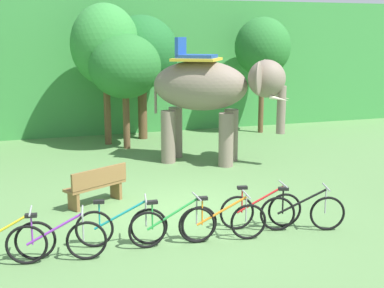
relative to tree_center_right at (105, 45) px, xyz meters
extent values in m
plane|color=#567F47|center=(0.33, -7.75, -3.49)|extent=(80.00, 80.00, 0.00)
cube|color=#3D8E42|center=(0.33, 4.79, -0.90)|extent=(36.00, 6.00, 5.20)
cylinder|color=brown|center=(0.00, 0.00, -2.37)|extent=(0.24, 0.24, 2.25)
ellipsoid|color=#338438|center=(0.00, 0.00, 0.02)|extent=(2.38, 2.38, 2.82)
cylinder|color=brown|center=(0.50, -0.90, -2.57)|extent=(0.23, 0.23, 1.84)
ellipsoid|color=#28702D|center=(0.50, -0.90, -0.68)|extent=(2.43, 2.43, 2.16)
cylinder|color=brown|center=(1.41, 0.60, -2.48)|extent=(0.33, 0.33, 2.03)
ellipsoid|color=#1E6028|center=(1.41, 0.60, -0.27)|extent=(2.71, 2.71, 2.66)
cylinder|color=brown|center=(6.18, 0.35, -2.32)|extent=(0.21, 0.21, 2.36)
ellipsoid|color=#28702D|center=(6.18, 0.35, -0.11)|extent=(2.18, 2.18, 2.28)
ellipsoid|color=gray|center=(2.27, -3.46, -1.14)|extent=(3.19, 2.77, 1.50)
cylinder|color=gray|center=(3.23, -3.64, -2.69)|extent=(0.44, 0.44, 1.60)
cylinder|color=gray|center=(2.81, -4.28, -2.69)|extent=(0.44, 0.44, 1.60)
cylinder|color=gray|center=(1.73, -2.65, -2.69)|extent=(0.44, 0.44, 1.60)
cylinder|color=gray|center=(1.31, -3.29, -2.69)|extent=(0.44, 0.44, 1.60)
ellipsoid|color=gray|center=(3.94, -4.57, -0.89)|extent=(1.47, 1.44, 1.10)
ellipsoid|color=gray|center=(4.16, -3.97, -0.84)|extent=(0.60, 0.79, 0.96)
ellipsoid|color=gray|center=(3.47, -5.00, -0.84)|extent=(0.60, 0.79, 0.96)
cylinder|color=gray|center=(4.31, -4.82, -1.79)|extent=(0.26, 0.26, 1.40)
cone|color=beige|center=(4.39, -4.60, -1.44)|extent=(0.54, 0.41, 0.21)
cone|color=beige|center=(4.15, -4.97, -1.44)|extent=(0.54, 0.41, 0.21)
cube|color=gold|center=(2.19, -3.41, -0.36)|extent=(1.82, 1.83, 0.08)
cube|color=#1E4799|center=(2.19, -3.41, -0.27)|extent=(1.41, 1.36, 0.10)
cube|color=#1E4799|center=(1.77, -3.13, 0.01)|extent=(0.58, 0.81, 0.56)
cylinder|color=gray|center=(1.09, -2.68, -1.59)|extent=(0.08, 0.08, 0.90)
torus|color=black|center=(-2.80, -9.34, -3.14)|extent=(0.71, 0.11, 0.71)
cylinder|color=yellow|center=(-3.32, -9.30, -2.89)|extent=(0.97, 0.13, 0.54)
cylinder|color=#9E9EA3|center=(-2.85, -9.34, -2.86)|extent=(0.03, 0.03, 0.55)
cylinder|color=#9E9EA3|center=(-2.85, -9.34, -2.59)|extent=(0.08, 0.52, 0.03)
torus|color=black|center=(-2.95, -9.49, -3.14)|extent=(0.71, 0.15, 0.71)
torus|color=black|center=(-1.96, -9.63, -3.14)|extent=(0.71, 0.15, 0.71)
cylinder|color=purple|center=(-2.48, -9.55, -2.89)|extent=(0.97, 0.17, 0.54)
cylinder|color=purple|center=(-2.85, -9.50, -2.88)|extent=(0.03, 0.03, 0.52)
cube|color=black|center=(-2.85, -9.50, -2.62)|extent=(0.21, 0.13, 0.06)
cylinder|color=#9E9EA3|center=(-2.01, -9.62, -2.86)|extent=(0.03, 0.03, 0.55)
cylinder|color=#9E9EA3|center=(-2.01, -9.62, -2.59)|extent=(0.10, 0.52, 0.03)
torus|color=black|center=(-1.75, -9.12, -3.14)|extent=(0.71, 0.18, 0.71)
torus|color=black|center=(-0.77, -9.30, -3.14)|extent=(0.71, 0.18, 0.71)
cylinder|color=teal|center=(-1.28, -9.21, -2.89)|extent=(0.96, 0.22, 0.54)
cylinder|color=teal|center=(-1.65, -9.14, -2.88)|extent=(0.03, 0.03, 0.52)
cube|color=black|center=(-1.65, -9.14, -2.62)|extent=(0.22, 0.14, 0.06)
cylinder|color=#9E9EA3|center=(-0.82, -9.29, -2.86)|extent=(0.03, 0.03, 0.55)
cylinder|color=#9E9EA3|center=(-0.82, -9.29, -2.59)|extent=(0.13, 0.52, 0.03)
torus|color=black|center=(-0.84, -9.46, -3.14)|extent=(0.71, 0.07, 0.71)
torus|color=black|center=(0.16, -9.49, -3.14)|extent=(0.71, 0.07, 0.71)
cylinder|color=green|center=(-0.36, -9.47, -2.89)|extent=(0.97, 0.07, 0.54)
cylinder|color=green|center=(-0.74, -9.47, -2.88)|extent=(0.03, 0.03, 0.52)
cube|color=black|center=(-0.74, -9.47, -2.62)|extent=(0.20, 0.10, 0.06)
cylinder|color=#9E9EA3|center=(0.11, -9.49, -2.86)|extent=(0.03, 0.03, 0.55)
cylinder|color=#9E9EA3|center=(0.11, -9.49, -2.59)|extent=(0.04, 0.52, 0.03)
torus|color=black|center=(0.11, -9.52, -3.14)|extent=(0.71, 0.15, 0.71)
torus|color=black|center=(1.09, -9.67, -3.14)|extent=(0.71, 0.15, 0.71)
cylinder|color=orange|center=(0.58, -9.59, -2.89)|extent=(0.97, 0.18, 0.54)
cylinder|color=orange|center=(0.20, -9.54, -2.88)|extent=(0.03, 0.03, 0.52)
cube|color=black|center=(0.20, -9.54, -2.62)|extent=(0.21, 0.13, 0.06)
cylinder|color=#9E9EA3|center=(1.05, -9.66, -2.86)|extent=(0.03, 0.03, 0.55)
cylinder|color=#9E9EA3|center=(1.05, -9.66, -2.59)|extent=(0.11, 0.52, 0.03)
torus|color=black|center=(1.09, -9.12, -3.14)|extent=(0.71, 0.16, 0.71)
torus|color=black|center=(2.08, -9.28, -3.14)|extent=(0.71, 0.16, 0.71)
cylinder|color=red|center=(1.56, -9.20, -2.89)|extent=(0.97, 0.20, 0.54)
cylinder|color=red|center=(1.19, -9.14, -2.88)|extent=(0.03, 0.03, 0.52)
cube|color=black|center=(1.19, -9.14, -2.62)|extent=(0.21, 0.13, 0.06)
cylinder|color=#9E9EA3|center=(2.03, -9.27, -2.86)|extent=(0.03, 0.03, 0.55)
cylinder|color=#9E9EA3|center=(2.03, -9.27, -2.59)|extent=(0.11, 0.52, 0.03)
torus|color=black|center=(1.84, -9.44, -3.14)|extent=(0.69, 0.26, 0.71)
torus|color=black|center=(2.79, -9.74, -3.14)|extent=(0.69, 0.26, 0.71)
cylinder|color=black|center=(2.29, -9.58, -2.89)|extent=(0.94, 0.33, 0.54)
cylinder|color=black|center=(1.93, -9.47, -2.88)|extent=(0.03, 0.03, 0.52)
cube|color=black|center=(1.93, -9.47, -2.62)|extent=(0.22, 0.16, 0.06)
cylinder|color=#9E9EA3|center=(2.74, -9.72, -2.86)|extent=(0.03, 0.03, 0.55)
cylinder|color=#9E9EA3|center=(2.74, -9.72, -2.59)|extent=(0.19, 0.51, 0.03)
cube|color=brown|center=(-1.38, -6.62, -3.04)|extent=(1.51, 1.07, 0.06)
cube|color=brown|center=(-1.30, -6.78, -2.80)|extent=(1.35, 0.77, 0.40)
cube|color=brown|center=(-1.91, -6.91, -3.27)|extent=(0.24, 0.35, 0.45)
cube|color=brown|center=(-0.86, -6.33, -3.27)|extent=(0.24, 0.35, 0.45)
camera|label=1|loc=(-2.87, -18.21, 0.37)|focal=48.43mm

